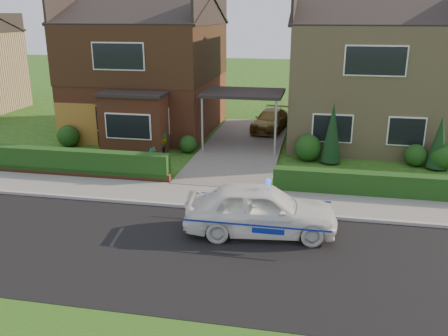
# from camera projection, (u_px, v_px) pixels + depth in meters

# --- Properties ---
(ground) EXTENTS (120.00, 120.00, 0.00)m
(ground) POSITION_uv_depth(u_px,v_px,m) (181.00, 252.00, 13.16)
(ground) COLOR #1D5115
(ground) RESTS_ON ground
(road) EXTENTS (60.00, 6.00, 0.02)m
(road) POSITION_uv_depth(u_px,v_px,m) (181.00, 252.00, 13.16)
(road) COLOR black
(road) RESTS_ON ground
(kerb) EXTENTS (60.00, 0.16, 0.12)m
(kerb) POSITION_uv_depth(u_px,v_px,m) (206.00, 208.00, 15.99)
(kerb) COLOR #9E9993
(kerb) RESTS_ON ground
(sidewalk) EXTENTS (60.00, 2.00, 0.10)m
(sidewalk) POSITION_uv_depth(u_px,v_px,m) (213.00, 197.00, 16.97)
(sidewalk) COLOR slate
(sidewalk) RESTS_ON ground
(driveway) EXTENTS (3.80, 12.00, 0.12)m
(driveway) POSITION_uv_depth(u_px,v_px,m) (243.00, 146.00, 23.40)
(driveway) COLOR #666059
(driveway) RESTS_ON ground
(house_left) EXTENTS (7.50, 9.53, 7.25)m
(house_left) POSITION_uv_depth(u_px,v_px,m) (148.00, 61.00, 26.01)
(house_left) COLOR brown
(house_left) RESTS_ON ground
(house_right) EXTENTS (7.50, 8.06, 7.25)m
(house_right) POSITION_uv_depth(u_px,v_px,m) (366.00, 68.00, 24.02)
(house_right) COLOR tan
(house_right) RESTS_ON ground
(carport_link) EXTENTS (3.80, 3.00, 2.77)m
(carport_link) POSITION_uv_depth(u_px,v_px,m) (243.00, 94.00, 22.56)
(carport_link) COLOR black
(carport_link) RESTS_ON ground
(garage_door) EXTENTS (2.20, 0.10, 2.10)m
(garage_door) POSITION_uv_depth(u_px,v_px,m) (77.00, 124.00, 23.64)
(garage_door) COLOR #8D5C1E
(garage_door) RESTS_ON ground
(dwarf_wall) EXTENTS (7.70, 0.25, 0.36)m
(dwarf_wall) POSITION_uv_depth(u_px,v_px,m) (79.00, 173.00, 19.11)
(dwarf_wall) COLOR brown
(dwarf_wall) RESTS_ON ground
(hedge_left) EXTENTS (7.50, 0.55, 0.90)m
(hedge_left) POSITION_uv_depth(u_px,v_px,m) (81.00, 176.00, 19.31)
(hedge_left) COLOR #153D13
(hedge_left) RESTS_ON ground
(hedge_right) EXTENTS (7.50, 0.55, 0.80)m
(hedge_right) POSITION_uv_depth(u_px,v_px,m) (377.00, 197.00, 17.09)
(hedge_right) COLOR #153D13
(hedge_right) RESTS_ON ground
(shrub_left_far) EXTENTS (1.08, 1.08, 1.08)m
(shrub_left_far) POSITION_uv_depth(u_px,v_px,m) (68.00, 136.00, 23.41)
(shrub_left_far) COLOR #153D13
(shrub_left_far) RESTS_ON ground
(shrub_left_mid) EXTENTS (1.32, 1.32, 1.32)m
(shrub_left_mid) POSITION_uv_depth(u_px,v_px,m) (154.00, 139.00, 22.36)
(shrub_left_mid) COLOR #153D13
(shrub_left_mid) RESTS_ON ground
(shrub_left_near) EXTENTS (0.84, 0.84, 0.84)m
(shrub_left_near) POSITION_uv_depth(u_px,v_px,m) (188.00, 144.00, 22.43)
(shrub_left_near) COLOR #153D13
(shrub_left_near) RESTS_ON ground
(shrub_right_near) EXTENTS (1.20, 1.20, 1.20)m
(shrub_right_near) POSITION_uv_depth(u_px,v_px,m) (308.00, 148.00, 21.16)
(shrub_right_near) COLOR #153D13
(shrub_right_near) RESTS_ON ground
(shrub_right_mid) EXTENTS (0.96, 0.96, 0.96)m
(shrub_right_mid) POSITION_uv_depth(u_px,v_px,m) (416.00, 155.00, 20.44)
(shrub_right_mid) COLOR #153D13
(shrub_right_mid) RESTS_ON ground
(shrub_right_far) EXTENTS (1.08, 1.08, 1.08)m
(shrub_right_far) POSITION_uv_depth(u_px,v_px,m) (442.00, 157.00, 19.96)
(shrub_right_far) COLOR #153D13
(shrub_right_far) RESTS_ON ground
(conifer_a) EXTENTS (0.90, 0.90, 2.60)m
(conifer_a) POSITION_uv_depth(u_px,v_px,m) (332.00, 135.00, 20.57)
(conifer_a) COLOR black
(conifer_a) RESTS_ON ground
(conifer_b) EXTENTS (0.90, 0.90, 2.20)m
(conifer_b) POSITION_uv_depth(u_px,v_px,m) (439.00, 144.00, 19.82)
(conifer_b) COLOR black
(conifer_b) RESTS_ON ground
(police_car) EXTENTS (4.15, 4.69, 1.70)m
(police_car) POSITION_uv_depth(u_px,v_px,m) (261.00, 209.00, 14.04)
(police_car) COLOR white
(police_car) RESTS_ON ground
(driveway_car) EXTENTS (2.06, 3.98, 1.11)m
(driveway_car) POSITION_uv_depth(u_px,v_px,m) (270.00, 120.00, 26.30)
(driveway_car) COLOR brown
(driveway_car) RESTS_ON driveway
(potted_plant_a) EXTENTS (0.44, 0.38, 0.70)m
(potted_plant_a) POSITION_uv_depth(u_px,v_px,m) (153.00, 155.00, 20.90)
(potted_plant_a) COLOR gray
(potted_plant_a) RESTS_ON ground
(potted_plant_b) EXTENTS (0.56, 0.53, 0.81)m
(potted_plant_b) POSITION_uv_depth(u_px,v_px,m) (163.00, 146.00, 22.07)
(potted_plant_b) COLOR gray
(potted_plant_b) RESTS_ON ground
(potted_plant_c) EXTENTS (0.53, 0.53, 0.81)m
(potted_plant_c) POSITION_uv_depth(u_px,v_px,m) (165.00, 165.00, 19.37)
(potted_plant_c) COLOR gray
(potted_plant_c) RESTS_ON ground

